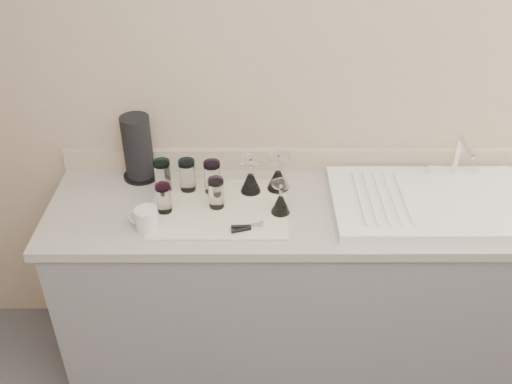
{
  "coord_description": "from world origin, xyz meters",
  "views": [
    {
      "loc": [
        -0.18,
        -0.71,
        2.26
      ],
      "look_at": [
        -0.17,
        1.15,
        1.0
      ],
      "focal_mm": 40.0,
      "sensor_mm": 36.0,
      "label": 1
    }
  ],
  "objects_px": {
    "tumbler_purple": "(212,177)",
    "paper_towel_roll": "(138,149)",
    "tumbler_magenta": "(164,198)",
    "tumbler_teal": "(163,176)",
    "sink_unit": "(433,201)",
    "goblet_front_right": "(281,202)",
    "can_opener": "(247,228)",
    "goblet_back_left": "(251,180)",
    "tumbler_cyan": "(187,175)",
    "tumbler_lavender": "(216,193)",
    "goblet_back_right": "(278,177)",
    "white_mug": "(146,219)"
  },
  "relations": [
    {
      "from": "tumbler_cyan",
      "to": "tumbler_magenta",
      "type": "distance_m",
      "value": 0.18
    },
    {
      "from": "can_opener",
      "to": "goblet_back_left",
      "type": "bearing_deg",
      "value": 87.62
    },
    {
      "from": "goblet_back_right",
      "to": "paper_towel_roll",
      "type": "height_order",
      "value": "paper_towel_roll"
    },
    {
      "from": "goblet_back_left",
      "to": "can_opener",
      "type": "height_order",
      "value": "goblet_back_left"
    },
    {
      "from": "tumbler_magenta",
      "to": "goblet_back_right",
      "type": "bearing_deg",
      "value": 19.57
    },
    {
      "from": "tumbler_teal",
      "to": "tumbler_magenta",
      "type": "distance_m",
      "value": 0.15
    },
    {
      "from": "sink_unit",
      "to": "tumbler_lavender",
      "type": "height_order",
      "value": "sink_unit"
    },
    {
      "from": "goblet_front_right",
      "to": "paper_towel_roll",
      "type": "relative_size",
      "value": 0.48
    },
    {
      "from": "sink_unit",
      "to": "tumbler_magenta",
      "type": "bearing_deg",
      "value": -177.29
    },
    {
      "from": "tumbler_teal",
      "to": "tumbler_purple",
      "type": "height_order",
      "value": "same"
    },
    {
      "from": "sink_unit",
      "to": "paper_towel_roll",
      "type": "distance_m",
      "value": 1.26
    },
    {
      "from": "sink_unit",
      "to": "goblet_back_left",
      "type": "bearing_deg",
      "value": 172.99
    },
    {
      "from": "white_mug",
      "to": "goblet_back_left",
      "type": "bearing_deg",
      "value": 31.97
    },
    {
      "from": "tumbler_teal",
      "to": "goblet_back_left",
      "type": "bearing_deg",
      "value": -1.4
    },
    {
      "from": "goblet_back_left",
      "to": "sink_unit",
      "type": "bearing_deg",
      "value": -7.01
    },
    {
      "from": "sink_unit",
      "to": "goblet_front_right",
      "type": "xyz_separation_m",
      "value": [
        -0.63,
        -0.06,
        0.04
      ]
    },
    {
      "from": "goblet_back_right",
      "to": "white_mug",
      "type": "bearing_deg",
      "value": -152.39
    },
    {
      "from": "tumbler_lavender",
      "to": "goblet_back_right",
      "type": "height_order",
      "value": "goblet_back_right"
    },
    {
      "from": "paper_towel_roll",
      "to": "tumbler_lavender",
      "type": "bearing_deg",
      "value": -34.41
    },
    {
      "from": "tumbler_teal",
      "to": "goblet_back_right",
      "type": "bearing_deg",
      "value": 1.26
    },
    {
      "from": "can_opener",
      "to": "paper_towel_roll",
      "type": "xyz_separation_m",
      "value": [
        -0.47,
        0.39,
        0.13
      ]
    },
    {
      "from": "tumbler_purple",
      "to": "white_mug",
      "type": "bearing_deg",
      "value": -133.91
    },
    {
      "from": "tumbler_purple",
      "to": "goblet_back_left",
      "type": "distance_m",
      "value": 0.16
    },
    {
      "from": "tumbler_lavender",
      "to": "goblet_back_right",
      "type": "relative_size",
      "value": 0.79
    },
    {
      "from": "tumbler_purple",
      "to": "tumbler_magenta",
      "type": "xyz_separation_m",
      "value": [
        -0.18,
        -0.14,
        -0.01
      ]
    },
    {
      "from": "tumbler_magenta",
      "to": "white_mug",
      "type": "xyz_separation_m",
      "value": [
        -0.06,
        -0.11,
        -0.02
      ]
    },
    {
      "from": "tumbler_cyan",
      "to": "goblet_back_right",
      "type": "height_order",
      "value": "goblet_back_right"
    },
    {
      "from": "tumbler_purple",
      "to": "paper_towel_roll",
      "type": "distance_m",
      "value": 0.35
    },
    {
      "from": "tumbler_lavender",
      "to": "white_mug",
      "type": "height_order",
      "value": "tumbler_lavender"
    },
    {
      "from": "tumbler_purple",
      "to": "goblet_back_right",
      "type": "distance_m",
      "value": 0.28
    },
    {
      "from": "sink_unit",
      "to": "tumbler_purple",
      "type": "height_order",
      "value": "sink_unit"
    },
    {
      "from": "goblet_back_right",
      "to": "tumbler_purple",
      "type": "bearing_deg",
      "value": -175.94
    },
    {
      "from": "goblet_back_left",
      "to": "goblet_front_right",
      "type": "bearing_deg",
      "value": -51.63
    },
    {
      "from": "tumbler_purple",
      "to": "tumbler_magenta",
      "type": "bearing_deg",
      "value": -142.07
    },
    {
      "from": "tumbler_cyan",
      "to": "goblet_front_right",
      "type": "height_order",
      "value": "same"
    },
    {
      "from": "white_mug",
      "to": "goblet_back_right",
      "type": "bearing_deg",
      "value": 27.61
    },
    {
      "from": "goblet_back_left",
      "to": "goblet_back_right",
      "type": "xyz_separation_m",
      "value": [
        0.12,
        0.02,
        0.0
      ]
    },
    {
      "from": "can_opener",
      "to": "paper_towel_roll",
      "type": "height_order",
      "value": "paper_towel_roll"
    },
    {
      "from": "goblet_back_right",
      "to": "white_mug",
      "type": "xyz_separation_m",
      "value": [
        -0.52,
        -0.27,
        -0.02
      ]
    },
    {
      "from": "tumbler_teal",
      "to": "paper_towel_roll",
      "type": "relative_size",
      "value": 0.48
    },
    {
      "from": "tumbler_magenta",
      "to": "tumbler_lavender",
      "type": "distance_m",
      "value": 0.21
    },
    {
      "from": "tumbler_magenta",
      "to": "paper_towel_roll",
      "type": "relative_size",
      "value": 0.42
    },
    {
      "from": "tumbler_cyan",
      "to": "goblet_back_left",
      "type": "height_order",
      "value": "goblet_back_left"
    },
    {
      "from": "tumbler_purple",
      "to": "tumbler_magenta",
      "type": "relative_size",
      "value": 1.14
    },
    {
      "from": "goblet_front_right",
      "to": "tumbler_purple",
      "type": "bearing_deg",
      "value": 151.49
    },
    {
      "from": "tumbler_cyan",
      "to": "goblet_back_left",
      "type": "xyz_separation_m",
      "value": [
        0.27,
        -0.01,
        -0.02
      ]
    },
    {
      "from": "goblet_back_left",
      "to": "tumbler_purple",
      "type": "bearing_deg",
      "value": 179.95
    },
    {
      "from": "sink_unit",
      "to": "tumbler_magenta",
      "type": "distance_m",
      "value": 1.1
    },
    {
      "from": "tumbler_cyan",
      "to": "tumbler_lavender",
      "type": "height_order",
      "value": "tumbler_cyan"
    },
    {
      "from": "can_opener",
      "to": "goblet_back_right",
      "type": "bearing_deg",
      "value": 66.12
    }
  ]
}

